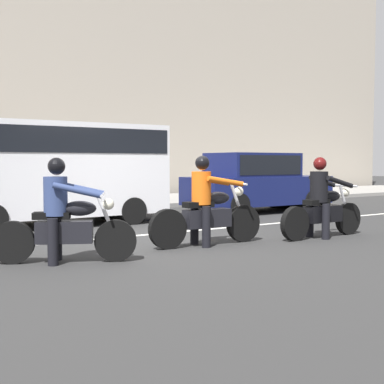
% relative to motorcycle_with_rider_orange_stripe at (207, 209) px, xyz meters
% --- Properties ---
extents(ground_plane, '(80.00, 80.00, 0.00)m').
position_rel_motorcycle_with_rider_orange_stripe_xyz_m(ground_plane, '(-0.40, 0.80, -0.64)').
color(ground_plane, '#2D2D2D').
extents(sidewalk_slab, '(40.00, 4.40, 0.14)m').
position_rel_motorcycle_with_rider_orange_stripe_xyz_m(sidewalk_slab, '(-0.40, 8.80, -0.57)').
color(sidewalk_slab, gray).
rests_on(sidewalk_slab, ground_plane).
extents(building_facade, '(40.00, 1.40, 13.15)m').
position_rel_motorcycle_with_rider_orange_stripe_xyz_m(building_facade, '(-0.40, 12.20, 5.93)').
color(building_facade, '#A89E8E').
rests_on(building_facade, ground_plane).
extents(lane_marking_stripe, '(18.00, 0.14, 0.01)m').
position_rel_motorcycle_with_rider_orange_stripe_xyz_m(lane_marking_stripe, '(0.37, 1.70, -0.64)').
color(lane_marking_stripe, silver).
rests_on(lane_marking_stripe, ground_plane).
extents(motorcycle_with_rider_orange_stripe, '(2.25, 0.70, 1.57)m').
position_rel_motorcycle_with_rider_orange_stripe_xyz_m(motorcycle_with_rider_orange_stripe, '(0.00, 0.00, 0.00)').
color(motorcycle_with_rider_orange_stripe, black).
rests_on(motorcycle_with_rider_orange_stripe, ground_plane).
extents(motorcycle_with_rider_denim_blue, '(1.92, 1.08, 1.53)m').
position_rel_motorcycle_with_rider_orange_stripe_xyz_m(motorcycle_with_rider_denim_blue, '(-2.61, -0.13, -0.02)').
color(motorcycle_with_rider_denim_blue, black).
rests_on(motorcycle_with_rider_denim_blue, ground_plane).
extents(motorcycle_with_rider_black_leather, '(2.15, 0.70, 1.56)m').
position_rel_motorcycle_with_rider_orange_stripe_xyz_m(motorcycle_with_rider_black_leather, '(2.40, -0.47, -0.01)').
color(motorcycle_with_rider_black_leather, black).
rests_on(motorcycle_with_rider_black_leather, ground_plane).
extents(parked_van_white, '(5.07, 1.96, 2.34)m').
position_rel_motorcycle_with_rider_orange_stripe_xyz_m(parked_van_white, '(-1.33, 4.27, 0.72)').
color(parked_van_white, silver).
rests_on(parked_van_white, ground_plane).
extents(parked_sedan_navy, '(4.37, 1.82, 1.72)m').
position_rel_motorcycle_with_rider_orange_stripe_xyz_m(parked_sedan_navy, '(4.56, 4.06, 0.24)').
color(parked_sedan_navy, '#11194C').
rests_on(parked_sedan_navy, ground_plane).
extents(pedestrian_bystander, '(0.34, 0.34, 1.80)m').
position_rel_motorcycle_with_rider_orange_stripe_xyz_m(pedestrian_bystander, '(-1.26, 9.55, 0.55)').
color(pedestrian_bystander, black).
rests_on(pedestrian_bystander, sidewalk_slab).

